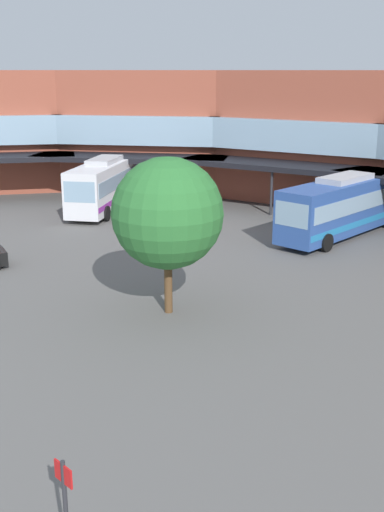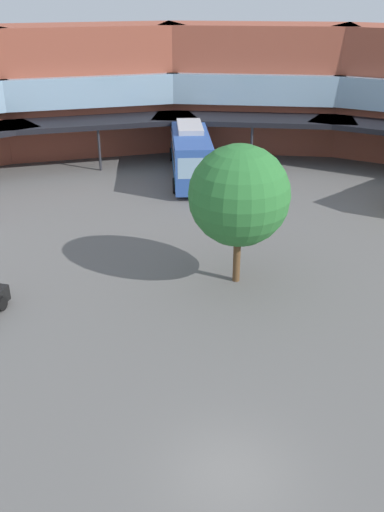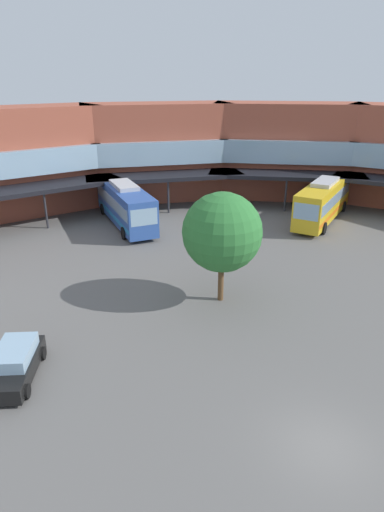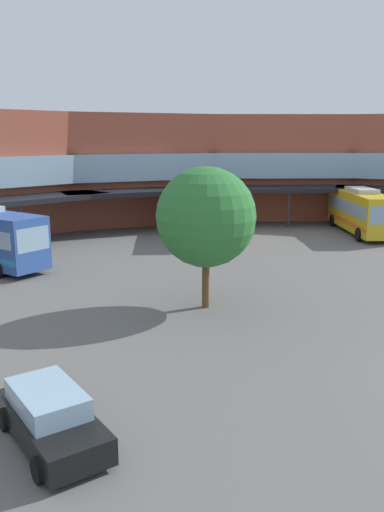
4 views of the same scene
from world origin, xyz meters
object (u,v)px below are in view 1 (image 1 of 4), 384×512
(bus_2, at_px, (344,205))
(bus_3, at_px, (105,184))
(plaza_tree, at_px, (167,214))
(stop_sign_post, at_px, (66,506))

(bus_2, height_order, bus_3, bus_3)
(plaza_tree, distance_m, stop_sign_post, 15.50)
(plaza_tree, height_order, stop_sign_post, plaza_tree)
(bus_3, distance_m, stop_sign_post, 36.93)
(bus_2, xyz_separation_m, stop_sign_post, (15.42, -27.18, -0.32))
(bus_2, height_order, plaza_tree, plaza_tree)
(plaza_tree, bearing_deg, bus_3, 157.55)
(bus_3, xyz_separation_m, stop_sign_post, (31.73, -18.90, -0.34))
(plaza_tree, bearing_deg, bus_2, 104.28)
(bus_2, relative_size, bus_3, 1.21)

